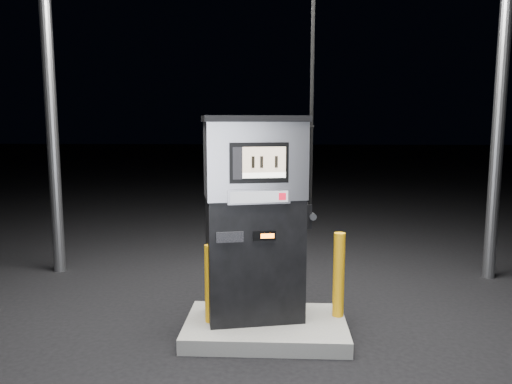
{
  "coord_description": "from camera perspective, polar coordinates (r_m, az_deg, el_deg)",
  "views": [
    {
      "loc": [
        0.13,
        -4.75,
        2.13
      ],
      "look_at": [
        -0.1,
        0.0,
        1.45
      ],
      "focal_mm": 35.0,
      "sensor_mm": 36.0,
      "label": 1
    }
  ],
  "objects": [
    {
      "name": "ground",
      "position": [
        5.21,
        1.12,
        -15.98
      ],
      "size": [
        80.0,
        80.0,
        0.0
      ],
      "primitive_type": "plane",
      "color": "black",
      "rests_on": "ground"
    },
    {
      "name": "pump_island",
      "position": [
        5.18,
        1.13,
        -15.22
      ],
      "size": [
        1.6,
        1.0,
        0.15
      ],
      "primitive_type": "cube",
      "color": "slate",
      "rests_on": "ground"
    },
    {
      "name": "bollard_left",
      "position": [
        5.01,
        -5.28,
        -10.38
      ],
      "size": [
        0.14,
        0.14,
        0.78
      ],
      "primitive_type": "cylinder",
      "rotation": [
        0.0,
        0.0,
        -0.39
      ],
      "color": "#FFAF0E",
      "rests_on": "pump_island"
    },
    {
      "name": "fuel_dispenser",
      "position": [
        4.95,
        -0.14,
        -2.79
      ],
      "size": [
        1.17,
        0.79,
        4.2
      ],
      "rotation": [
        0.0,
        0.0,
        0.21
      ],
      "color": "black",
      "rests_on": "pump_island"
    },
    {
      "name": "bollard_right",
      "position": [
        5.19,
        9.43,
        -9.31
      ],
      "size": [
        0.12,
        0.12,
        0.87
      ],
      "primitive_type": "cylinder",
      "rotation": [
        0.0,
        0.0,
        -0.03
      ],
      "color": "#FFAF0E",
      "rests_on": "pump_island"
    }
  ]
}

